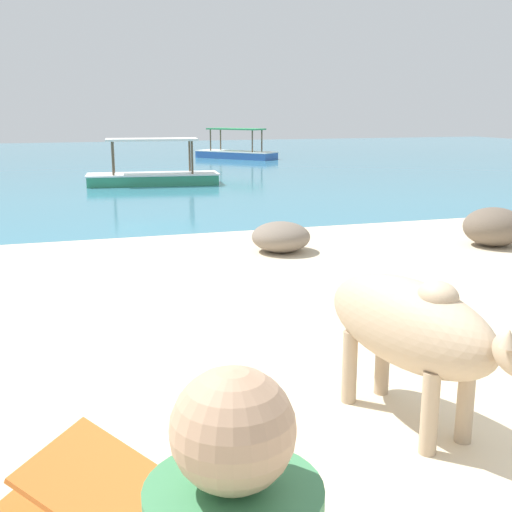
{
  "coord_description": "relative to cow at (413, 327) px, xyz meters",
  "views": [
    {
      "loc": [
        -1.93,
        -3.3,
        2.08
      ],
      "look_at": [
        0.05,
        3.0,
        0.55
      ],
      "focal_mm": 44.29,
      "sensor_mm": 36.0,
      "label": 1
    }
  ],
  "objects": [
    {
      "name": "sand_beach",
      "position": [
        -0.19,
        -0.07,
        -0.7
      ],
      "size": [
        18.0,
        14.0,
        0.04
      ],
      "primitive_type": "cube",
      "color": "beige",
      "rests_on": "ground"
    },
    {
      "name": "water_surface",
      "position": [
        -0.19,
        21.93,
        -0.72
      ],
      "size": [
        60.0,
        36.0,
        0.03
      ],
      "primitive_type": "cube",
      "color": "teal",
      "rests_on": "ground"
    },
    {
      "name": "cow",
      "position": [
        0.0,
        0.0,
        0.0
      ],
      "size": [
        0.81,
        1.85,
        1.03
      ],
      "rotation": [
        0.0,
        0.0,
        4.91
      ],
      "color": "tan",
      "rests_on": "sand_beach"
    },
    {
      "name": "deck_chair_far",
      "position": [
        -2.18,
        -0.88,
        -0.3
      ],
      "size": [
        0.93,
        0.88,
        0.68
      ],
      "rotation": [
        0.0,
        0.0,
        2.52
      ],
      "color": "#A37A4C",
      "rests_on": "sand_beach"
    },
    {
      "name": "shore_rock_large",
      "position": [
        0.96,
        5.2,
        -0.46
      ],
      "size": [
        1.06,
        1.06,
        0.44
      ],
      "primitive_type": "ellipsoid",
      "rotation": [
        0.0,
        0.0,
        1.31
      ],
      "color": "gray",
      "rests_on": "sand_beach"
    },
    {
      "name": "shore_rock_medium",
      "position": [
        4.21,
        4.6,
        -0.38
      ],
      "size": [
        1.18,
        1.14,
        0.59
      ],
      "primitive_type": "ellipsoid",
      "rotation": [
        0.0,
        0.0,
        2.75
      ],
      "color": "#6B5B4C",
      "rests_on": "sand_beach"
    },
    {
      "name": "boat_blue",
      "position": [
        5.39,
        23.39,
        -0.43
      ],
      "size": [
        3.27,
        3.53,
        1.29
      ],
      "rotation": [
        0.0,
        0.0,
        2.28
      ],
      "color": "#3866B7",
      "rests_on": "water_surface"
    },
    {
      "name": "boat_green",
      "position": [
        0.47,
        14.55,
        -0.43
      ],
      "size": [
        3.78,
        1.55,
        1.29
      ],
      "rotation": [
        0.0,
        0.0,
        6.17
      ],
      "color": "#338E66",
      "rests_on": "water_surface"
    }
  ]
}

